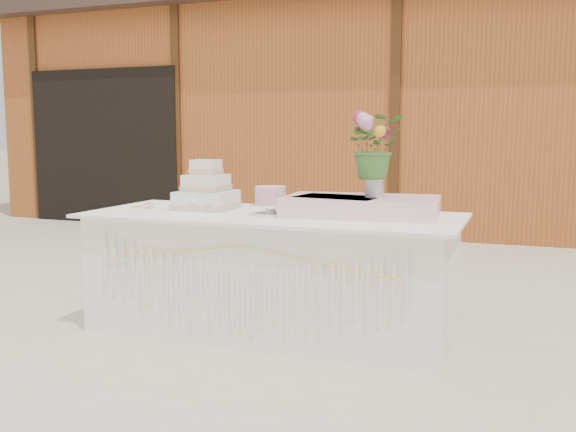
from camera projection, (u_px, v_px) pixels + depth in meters
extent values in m
plane|color=beige|center=(272.00, 330.00, 4.20)|extent=(80.00, 80.00, 0.00)
cube|color=#9A4F20|center=(421.00, 119.00, 9.58)|extent=(12.00, 4.00, 3.00)
cube|color=#38271F|center=(424.00, 5.00, 9.37)|extent=(12.60, 4.60, 0.30)
cube|color=black|center=(104.00, 147.00, 9.21)|extent=(2.40, 0.08, 2.20)
cube|color=white|center=(272.00, 274.00, 4.15)|extent=(2.28, 0.88, 0.75)
cube|color=white|center=(272.00, 215.00, 4.10)|extent=(2.40, 1.00, 0.02)
cube|color=white|center=(207.00, 200.00, 4.36)|extent=(0.37, 0.37, 0.12)
cube|color=#D7AC87|center=(207.00, 205.00, 4.37)|extent=(0.38, 0.38, 0.03)
cube|color=white|center=(206.00, 183.00, 4.35)|extent=(0.27, 0.27, 0.11)
cube|color=#D7AC87|center=(206.00, 187.00, 4.35)|extent=(0.28, 0.28, 0.03)
cube|color=white|center=(206.00, 167.00, 4.33)|extent=(0.17, 0.17, 0.10)
cube|color=#D7AC87|center=(206.00, 171.00, 4.34)|extent=(0.19, 0.19, 0.03)
cylinder|color=white|center=(271.00, 214.00, 4.04)|extent=(0.21, 0.21, 0.01)
cylinder|color=white|center=(271.00, 210.00, 4.04)|extent=(0.06, 0.06, 0.04)
cylinder|color=white|center=(271.00, 206.00, 4.03)|extent=(0.25, 0.25, 0.01)
cylinder|color=#DEA0A0|center=(271.00, 196.00, 4.03)|extent=(0.20, 0.20, 0.12)
cube|color=#F6C8C6|center=(362.00, 206.00, 4.00)|extent=(0.99, 0.63, 0.12)
cylinder|color=#BDBCC2|center=(375.00, 184.00, 3.94)|extent=(0.12, 0.12, 0.16)
imported|color=#3B6829|center=(375.00, 139.00, 3.91)|extent=(0.45, 0.42, 0.39)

